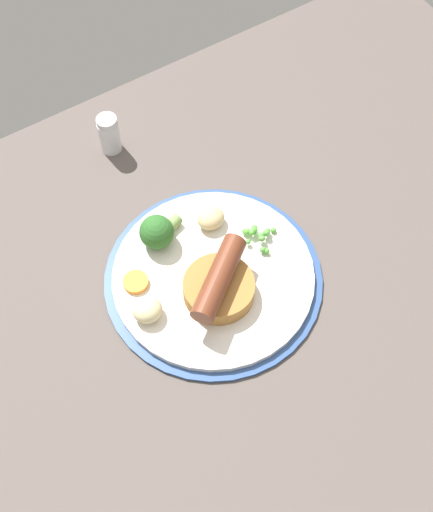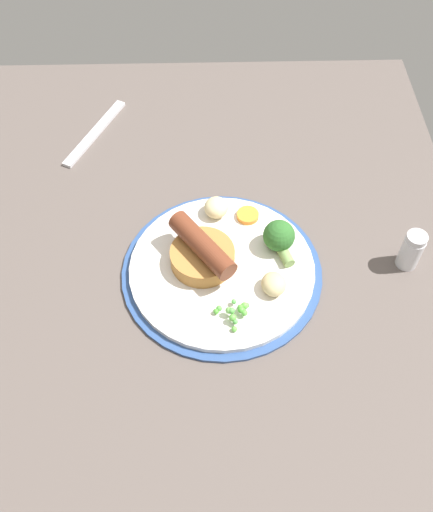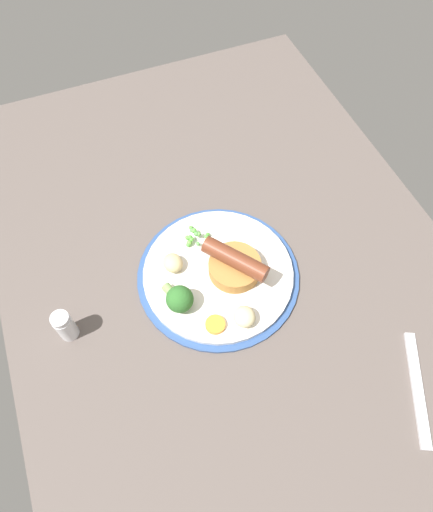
# 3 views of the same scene
# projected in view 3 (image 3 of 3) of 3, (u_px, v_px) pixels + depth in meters

# --- Properties ---
(dining_table) EXTENTS (1.10, 0.80, 0.03)m
(dining_table) POSITION_uv_depth(u_px,v_px,m) (223.00, 255.00, 0.85)
(dining_table) COLOR #564C47
(dining_table) RESTS_ON ground
(dinner_plate) EXTENTS (0.29, 0.29, 0.01)m
(dinner_plate) POSITION_uv_depth(u_px,v_px,m) (218.00, 274.00, 0.81)
(dinner_plate) COLOR #2D4C84
(dinner_plate) RESTS_ON dining_table
(sausage_pudding) EXTENTS (0.11, 0.09, 0.06)m
(sausage_pudding) POSITION_uv_depth(u_px,v_px,m) (236.00, 264.00, 0.78)
(sausage_pudding) COLOR #AD7538
(sausage_pudding) RESTS_ON dinner_plate
(pea_pile) EXTENTS (0.05, 0.05, 0.02)m
(pea_pile) POSITION_uv_depth(u_px,v_px,m) (194.00, 236.00, 0.83)
(pea_pile) COLOR #56A843
(pea_pile) RESTS_ON dinner_plate
(broccoli_floret_near) EXTENTS (0.07, 0.05, 0.05)m
(broccoli_floret_near) POSITION_uv_depth(u_px,v_px,m) (179.00, 299.00, 0.75)
(broccoli_floret_near) COLOR #2D6628
(broccoli_floret_near) RESTS_ON dinner_plate
(potato_chunk_0) EXTENTS (0.04, 0.04, 0.02)m
(potato_chunk_0) POSITION_uv_depth(u_px,v_px,m) (173.00, 263.00, 0.80)
(potato_chunk_0) COLOR #CCB77F
(potato_chunk_0) RESTS_ON dinner_plate
(potato_chunk_1) EXTENTS (0.04, 0.04, 0.03)m
(potato_chunk_1) POSITION_uv_depth(u_px,v_px,m) (244.00, 317.00, 0.74)
(potato_chunk_1) COLOR beige
(potato_chunk_1) RESTS_ON dinner_plate
(carrot_slice_0) EXTENTS (0.04, 0.04, 0.01)m
(carrot_slice_0) POSITION_uv_depth(u_px,v_px,m) (215.00, 325.00, 0.75)
(carrot_slice_0) COLOR orange
(carrot_slice_0) RESTS_ON dinner_plate
(fork) EXTENTS (0.17, 0.09, 0.01)m
(fork) POSITION_uv_depth(u_px,v_px,m) (417.00, 388.00, 0.71)
(fork) COLOR silver
(fork) RESTS_ON dining_table
(salt_shaker) EXTENTS (0.03, 0.03, 0.06)m
(salt_shaker) POSITION_uv_depth(u_px,v_px,m) (65.00, 326.00, 0.73)
(salt_shaker) COLOR silver
(salt_shaker) RESTS_ON dining_table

